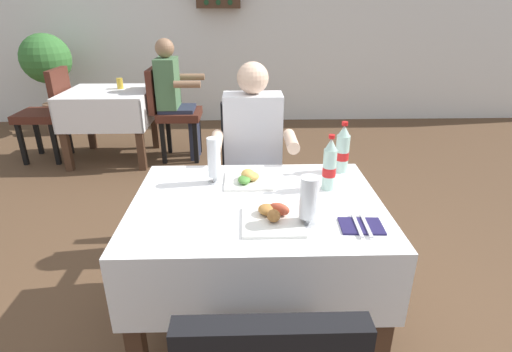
# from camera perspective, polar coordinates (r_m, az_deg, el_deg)

# --- Properties ---
(ground_plane) EXTENTS (11.00, 11.00, 0.00)m
(ground_plane) POSITION_cam_1_polar(r_m,az_deg,el_deg) (2.30, -0.50, -19.32)
(ground_plane) COLOR brown
(back_wall) EXTENTS (11.00, 0.12, 2.92)m
(back_wall) POSITION_cam_1_polar(r_m,az_deg,el_deg) (5.72, -1.49, 22.46)
(back_wall) COLOR white
(back_wall) RESTS_ON ground
(main_dining_table) EXTENTS (1.13, 0.88, 0.74)m
(main_dining_table) POSITION_cam_1_polar(r_m,az_deg,el_deg) (1.89, 0.09, -8.21)
(main_dining_table) COLOR white
(main_dining_table) RESTS_ON ground
(chair_far_diner_seat) EXTENTS (0.44, 0.50, 0.97)m
(chair_far_diner_seat) POSITION_cam_1_polar(r_m,az_deg,el_deg) (2.64, -0.46, 0.97)
(chair_far_diner_seat) COLOR black
(chair_far_diner_seat) RESTS_ON ground
(seated_diner_far) EXTENTS (0.50, 0.46, 1.26)m
(seated_diner_far) POSITION_cam_1_polar(r_m,az_deg,el_deg) (2.48, -0.41, 3.35)
(seated_diner_far) COLOR #282D42
(seated_diner_far) RESTS_ON ground
(plate_near_camera) EXTENTS (0.25, 0.25, 0.07)m
(plate_near_camera) POSITION_cam_1_polar(r_m,az_deg,el_deg) (1.64, 2.44, -5.87)
(plate_near_camera) COLOR white
(plate_near_camera) RESTS_ON main_dining_table
(plate_far_diner) EXTENTS (0.24, 0.24, 0.07)m
(plate_far_diner) POSITION_cam_1_polar(r_m,az_deg,el_deg) (1.98, -1.11, -0.33)
(plate_far_diner) COLOR white
(plate_far_diner) RESTS_ON main_dining_table
(beer_glass_left) EXTENTS (0.07, 0.07, 0.23)m
(beer_glass_left) POSITION_cam_1_polar(r_m,az_deg,el_deg) (1.95, -6.07, 2.38)
(beer_glass_left) COLOR white
(beer_glass_left) RESTS_ON main_dining_table
(beer_glass_middle) EXTENTS (0.08, 0.08, 0.21)m
(beer_glass_middle) POSITION_cam_1_polar(r_m,az_deg,el_deg) (1.59, 7.61, -3.57)
(beer_glass_middle) COLOR white
(beer_glass_middle) RESTS_ON main_dining_table
(cola_bottle_primary) EXTENTS (0.06, 0.06, 0.27)m
(cola_bottle_primary) POSITION_cam_1_polar(r_m,az_deg,el_deg) (1.90, 10.55, 1.47)
(cola_bottle_primary) COLOR silver
(cola_bottle_primary) RESTS_ON main_dining_table
(cola_bottle_secondary) EXTENTS (0.07, 0.07, 0.27)m
(cola_bottle_secondary) POSITION_cam_1_polar(r_m,az_deg,el_deg) (2.13, 12.35, 3.66)
(cola_bottle_secondary) COLOR silver
(cola_bottle_secondary) RESTS_ON main_dining_table
(napkin_cutlery_set) EXTENTS (0.18, 0.19, 0.01)m
(napkin_cutlery_set) POSITION_cam_1_polar(r_m,az_deg,el_deg) (1.66, 14.94, -6.94)
(napkin_cutlery_set) COLOR #231E4C
(napkin_cutlery_set) RESTS_ON main_dining_table
(background_dining_table) EXTENTS (0.86, 0.80, 0.74)m
(background_dining_table) POSITION_cam_1_polar(r_m,az_deg,el_deg) (4.50, -20.34, 9.06)
(background_dining_table) COLOR white
(background_dining_table) RESTS_ON ground
(background_chair_left) EXTENTS (0.50, 0.44, 0.97)m
(background_chair_left) POSITION_cam_1_polar(r_m,az_deg,el_deg) (4.74, -27.77, 8.53)
(background_chair_left) COLOR #4C2319
(background_chair_left) RESTS_ON ground
(background_chair_right) EXTENTS (0.50, 0.44, 0.97)m
(background_chair_right) POSITION_cam_1_polar(r_m,az_deg,el_deg) (4.34, -12.20, 9.52)
(background_chair_right) COLOR #4C2319
(background_chair_right) RESTS_ON ground
(background_patron) EXTENTS (0.46, 0.50, 1.26)m
(background_patron) POSITION_cam_1_polar(r_m,az_deg,el_deg) (4.29, -11.73, 11.58)
(background_patron) COLOR #282D42
(background_patron) RESTS_ON ground
(background_table_tumbler) EXTENTS (0.06, 0.06, 0.11)m
(background_table_tumbler) POSITION_cam_1_polar(r_m,az_deg,el_deg) (4.51, -19.03, 12.51)
(background_table_tumbler) COLOR gold
(background_table_tumbler) RESTS_ON background_dining_table
(potted_plant_corner) EXTENTS (0.60, 0.60, 1.25)m
(potted_plant_corner) POSITION_cam_1_polar(r_m,az_deg,el_deg) (5.73, -27.84, 13.68)
(potted_plant_corner) COLOR brown
(potted_plant_corner) RESTS_ON ground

